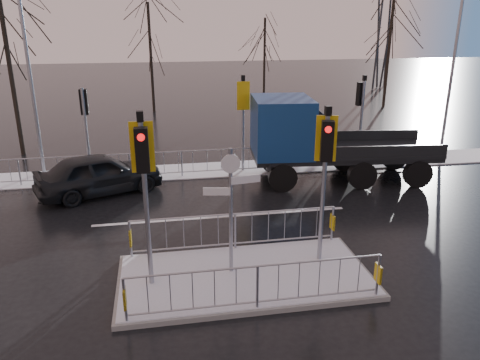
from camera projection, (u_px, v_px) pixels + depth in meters
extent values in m
plane|color=black|center=(245.00, 279.00, 11.25)|extent=(120.00, 120.00, 0.00)
cube|color=white|center=(206.00, 170.00, 19.23)|extent=(30.00, 2.00, 0.04)
cube|color=silver|center=(222.00, 217.00, 14.78)|extent=(8.00, 0.15, 0.01)
cube|color=slate|center=(245.00, 277.00, 11.23)|extent=(6.00, 3.00, 0.12)
cube|color=white|center=(245.00, 274.00, 11.20)|extent=(5.85, 2.85, 0.03)
cube|color=gold|center=(125.00, 298.00, 9.29)|extent=(0.05, 0.28, 0.42)
cube|color=gold|center=(378.00, 273.00, 10.20)|extent=(0.05, 0.28, 0.42)
cube|color=gold|center=(130.00, 238.00, 11.86)|extent=(0.05, 0.28, 0.42)
cube|color=gold|center=(332.00, 222.00, 12.76)|extent=(0.05, 0.28, 0.42)
cylinder|color=#8F949C|center=(146.00, 208.00, 10.21)|extent=(0.11, 0.11, 3.80)
cube|color=black|center=(142.00, 150.00, 9.60)|extent=(0.28, 0.22, 0.95)
cylinder|color=red|center=(141.00, 137.00, 9.41)|extent=(0.16, 0.04, 0.16)
cube|color=#E1B30D|center=(142.00, 147.00, 9.84)|extent=(0.50, 0.03, 1.10)
cube|color=black|center=(140.00, 116.00, 9.55)|extent=(0.14, 0.14, 0.22)
cylinder|color=#8F949C|center=(323.00, 192.00, 11.31)|extent=(0.11, 0.11, 3.70)
cube|color=black|center=(327.00, 141.00, 10.71)|extent=(0.33, 0.28, 0.95)
cylinder|color=red|center=(328.00, 129.00, 10.51)|extent=(0.16, 0.08, 0.16)
cube|color=#E1B30D|center=(326.00, 139.00, 10.95)|extent=(0.49, 0.16, 1.10)
cube|color=black|center=(328.00, 111.00, 10.66)|extent=(0.14, 0.14, 0.22)
cylinder|color=#8F949C|center=(231.00, 213.00, 10.83)|extent=(0.09, 0.09, 3.10)
cube|color=silver|center=(246.00, 179.00, 10.63)|extent=(0.70, 0.14, 0.18)
cube|color=silver|center=(217.00, 191.00, 10.60)|extent=(0.62, 0.15, 0.18)
cylinder|color=silver|center=(231.00, 164.00, 10.41)|extent=(0.44, 0.03, 0.44)
cylinder|color=#8F949C|center=(87.00, 134.00, 17.62)|extent=(0.11, 0.11, 3.50)
cube|color=black|center=(84.00, 102.00, 17.39)|extent=(0.28, 0.22, 0.95)
cylinder|color=red|center=(83.00, 93.00, 17.40)|extent=(0.16, 0.04, 0.16)
cylinder|color=#8F949C|center=(243.00, 127.00, 18.61)|extent=(0.11, 0.11, 3.60)
cube|color=black|center=(242.00, 95.00, 18.37)|extent=(0.28, 0.22, 0.95)
cylinder|color=red|center=(242.00, 87.00, 18.37)|extent=(0.16, 0.04, 0.16)
cube|color=#E1B30D|center=(243.00, 96.00, 18.13)|extent=(0.50, 0.03, 1.10)
cube|color=black|center=(243.00, 78.00, 17.98)|extent=(0.14, 0.14, 0.22)
cylinder|color=#8F949C|center=(361.00, 123.00, 19.47)|extent=(0.11, 0.11, 3.50)
cube|color=black|center=(360.00, 94.00, 19.23)|extent=(0.33, 0.28, 0.95)
cylinder|color=red|center=(359.00, 86.00, 19.22)|extent=(0.16, 0.08, 0.16)
cube|color=black|center=(365.00, 78.00, 18.85)|extent=(0.14, 0.14, 0.22)
imported|color=black|center=(100.00, 174.00, 16.50)|extent=(4.71, 3.26, 1.49)
cylinder|color=black|center=(283.00, 177.00, 16.80)|extent=(1.07, 0.41, 1.05)
cylinder|color=black|center=(274.00, 160.00, 18.87)|extent=(1.07, 0.41, 1.05)
cylinder|color=black|center=(362.00, 175.00, 17.03)|extent=(1.07, 0.41, 1.05)
cylinder|color=black|center=(344.00, 158.00, 19.10)|extent=(1.07, 0.41, 1.05)
cylinder|color=black|center=(417.00, 174.00, 17.19)|extent=(1.07, 0.41, 1.05)
cylinder|color=black|center=(394.00, 157.00, 19.26)|extent=(1.07, 0.41, 1.05)
cube|color=black|center=(343.00, 154.00, 17.87)|extent=(7.10, 3.06, 0.17)
cube|color=navy|center=(282.00, 126.00, 17.31)|extent=(2.32, 2.70, 2.09)
cube|color=black|center=(309.00, 115.00, 17.25)|extent=(0.24, 2.09, 1.15)
cube|color=#2D3033|center=(264.00, 157.00, 17.64)|extent=(0.36, 2.41, 0.37)
cube|color=black|center=(373.00, 150.00, 17.91)|extent=(4.82, 2.94, 0.13)
cube|color=black|center=(316.00, 129.00, 17.46)|extent=(0.32, 2.51, 1.57)
cylinder|color=black|center=(11.00, 73.00, 20.32)|extent=(0.20, 0.20, 7.36)
cylinder|color=black|center=(151.00, 59.00, 30.23)|extent=(0.19, 0.19, 6.90)
cylinder|color=black|center=(264.00, 62.00, 33.59)|extent=(0.16, 0.16, 5.98)
cylinder|color=black|center=(389.00, 53.00, 31.92)|extent=(0.20, 0.20, 7.36)
cylinder|color=#8F949C|center=(453.00, 67.00, 19.60)|extent=(0.14, 0.14, 8.00)
cylinder|color=#8F949C|center=(29.00, 70.00, 17.64)|extent=(0.14, 0.14, 8.20)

